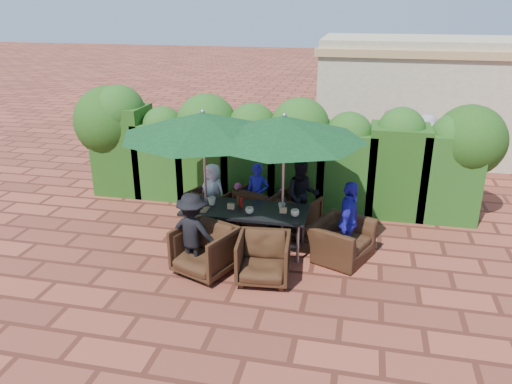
% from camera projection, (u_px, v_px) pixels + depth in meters
% --- Properties ---
extents(ground, '(80.00, 80.00, 0.00)m').
position_uv_depth(ground, '(251.00, 251.00, 8.82)').
color(ground, brown).
rests_on(ground, ground).
extents(dining_table, '(2.18, 0.90, 0.75)m').
position_uv_depth(dining_table, '(245.00, 213.00, 8.72)').
color(dining_table, black).
rests_on(dining_table, ground).
extents(umbrella_left, '(2.81, 2.81, 2.46)m').
position_uv_depth(umbrella_left, '(203.00, 124.00, 8.33)').
color(umbrella_left, gray).
rests_on(umbrella_left, ground).
extents(umbrella_right, '(2.72, 2.72, 2.46)m').
position_uv_depth(umbrella_right, '(284.00, 128.00, 8.07)').
color(umbrella_right, gray).
rests_on(umbrella_right, ground).
extents(chair_far_left, '(0.96, 0.93, 0.77)m').
position_uv_depth(chair_far_left, '(211.00, 205.00, 9.81)').
color(chair_far_left, black).
rests_on(chair_far_left, ground).
extents(chair_far_mid, '(1.03, 1.00, 0.85)m').
position_uv_depth(chair_far_mid, '(262.00, 204.00, 9.74)').
color(chair_far_mid, black).
rests_on(chair_far_mid, ground).
extents(chair_far_right, '(0.99, 0.96, 0.79)m').
position_uv_depth(chair_far_right, '(296.00, 213.00, 9.42)').
color(chair_far_right, black).
rests_on(chair_far_right, ground).
extents(chair_near_left, '(1.08, 1.05, 0.87)m').
position_uv_depth(chair_near_left, '(205.00, 248.00, 7.99)').
color(chair_near_left, black).
rests_on(chair_near_left, ground).
extents(chair_near_right, '(0.87, 0.82, 0.83)m').
position_uv_depth(chair_near_right, '(263.00, 257.00, 7.78)').
color(chair_near_right, black).
rests_on(chair_near_right, ground).
extents(chair_end_right, '(1.00, 1.18, 0.88)m').
position_uv_depth(chair_end_right, '(341.00, 234.00, 8.44)').
color(chair_end_right, black).
rests_on(chair_end_right, ground).
extents(adult_far_left, '(0.66, 0.52, 1.17)m').
position_uv_depth(adult_far_left, '(213.00, 192.00, 9.88)').
color(adult_far_left, white).
rests_on(adult_far_left, ground).
extents(adult_far_mid, '(0.47, 0.39, 1.24)m').
position_uv_depth(adult_far_mid, '(257.00, 195.00, 9.68)').
color(adult_far_mid, '#1F1EA3').
rests_on(adult_far_mid, ground).
extents(adult_far_right, '(0.72, 0.52, 1.36)m').
position_uv_depth(adult_far_right, '(302.00, 195.00, 9.47)').
color(adult_far_right, black).
rests_on(adult_far_right, ground).
extents(adult_near_left, '(0.90, 0.49, 1.34)m').
position_uv_depth(adult_near_left, '(193.00, 233.00, 7.98)').
color(adult_near_left, black).
rests_on(adult_near_left, ground).
extents(adult_end_right, '(0.51, 0.87, 1.41)m').
position_uv_depth(adult_end_right, '(348.00, 222.00, 8.27)').
color(adult_end_right, '#1F1EA3').
rests_on(adult_end_right, ground).
extents(child_left, '(0.33, 0.29, 0.83)m').
position_uv_depth(child_left, '(238.00, 203.00, 9.82)').
color(child_left, '#DA4D8C').
rests_on(child_left, ground).
extents(child_right, '(0.32, 0.28, 0.74)m').
position_uv_depth(child_right, '(281.00, 207.00, 9.74)').
color(child_right, '#95489E').
rests_on(child_right, ground).
extents(pedestrian_a, '(1.61, 1.37, 1.69)m').
position_uv_depth(pedestrian_a, '(345.00, 146.00, 12.10)').
color(pedestrian_a, green).
rests_on(pedestrian_a, ground).
extents(pedestrian_b, '(0.88, 0.57, 1.76)m').
position_uv_depth(pedestrian_b, '(386.00, 146.00, 11.91)').
color(pedestrian_b, '#DA4D8C').
rests_on(pedestrian_b, ground).
extents(pedestrian_c, '(1.17, 0.93, 1.67)m').
position_uv_depth(pedestrian_c, '(424.00, 150.00, 11.82)').
color(pedestrian_c, gray).
rests_on(pedestrian_c, ground).
extents(cup_a, '(0.17, 0.17, 0.13)m').
position_uv_depth(cup_a, '(192.00, 204.00, 8.71)').
color(cup_a, beige).
rests_on(cup_a, dining_table).
extents(cup_b, '(0.15, 0.15, 0.14)m').
position_uv_depth(cup_b, '(212.00, 201.00, 8.84)').
color(cup_b, beige).
rests_on(cup_b, dining_table).
extents(cup_c, '(0.14, 0.14, 0.11)m').
position_uv_depth(cup_c, '(249.00, 210.00, 8.48)').
color(cup_c, beige).
rests_on(cup_c, dining_table).
extents(cup_d, '(0.13, 0.13, 0.12)m').
position_uv_depth(cup_d, '(282.00, 207.00, 8.63)').
color(cup_d, beige).
rests_on(cup_d, dining_table).
extents(cup_e, '(0.15, 0.15, 0.12)m').
position_uv_depth(cup_e, '(295.00, 213.00, 8.37)').
color(cup_e, beige).
rests_on(cup_e, dining_table).
extents(ketchup_bottle, '(0.04, 0.04, 0.17)m').
position_uv_depth(ketchup_bottle, '(241.00, 203.00, 8.73)').
color(ketchup_bottle, '#B20C0A').
rests_on(ketchup_bottle, dining_table).
extents(sauce_bottle, '(0.04, 0.04, 0.17)m').
position_uv_depth(sauce_bottle, '(238.00, 201.00, 8.81)').
color(sauce_bottle, '#4C230C').
rests_on(sauce_bottle, dining_table).
extents(serving_tray, '(0.35, 0.25, 0.02)m').
position_uv_depth(serving_tray, '(198.00, 209.00, 8.66)').
color(serving_tray, '#9E744C').
rests_on(serving_tray, dining_table).
extents(number_block_left, '(0.12, 0.06, 0.10)m').
position_uv_depth(number_block_left, '(231.00, 206.00, 8.67)').
color(number_block_left, tan).
rests_on(number_block_left, dining_table).
extents(number_block_right, '(0.12, 0.06, 0.10)m').
position_uv_depth(number_block_right, '(283.00, 210.00, 8.50)').
color(number_block_right, tan).
rests_on(number_block_right, dining_table).
extents(hedge_wall, '(9.10, 1.60, 2.44)m').
position_uv_depth(hedge_wall, '(263.00, 145.00, 10.53)').
color(hedge_wall, black).
rests_on(hedge_wall, ground).
extents(building, '(6.20, 3.08, 3.20)m').
position_uv_depth(building, '(429.00, 97.00, 13.91)').
color(building, beige).
rests_on(building, ground).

